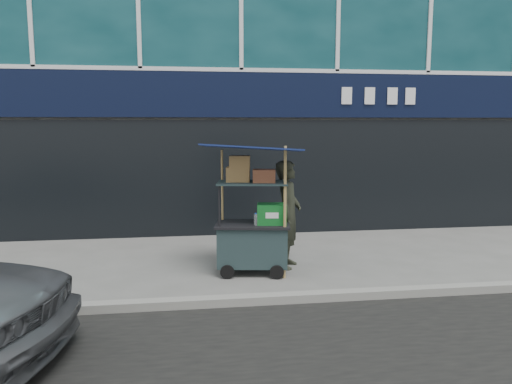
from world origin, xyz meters
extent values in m
plane|color=#60605B|center=(0.00, 0.00, 0.00)|extent=(80.00, 80.00, 0.00)
cube|color=gray|center=(0.00, -0.20, 0.06)|extent=(80.00, 0.18, 0.12)
cube|color=black|center=(0.00, 3.86, 2.90)|extent=(15.68, 0.06, 0.90)
cube|color=black|center=(0.00, 3.90, 1.20)|extent=(15.68, 0.04, 2.40)
cube|color=black|center=(-0.14, 1.17, 0.45)|extent=(1.16, 0.79, 0.63)
cylinder|color=black|center=(-0.56, 0.91, 0.11)|extent=(0.22, 0.08, 0.21)
cylinder|color=black|center=(0.18, 0.79, 0.11)|extent=(0.22, 0.08, 0.21)
cube|color=black|center=(-0.14, 1.17, 0.78)|extent=(1.24, 0.87, 0.04)
cylinder|color=black|center=(-0.67, 0.99, 1.09)|extent=(0.03, 0.03, 0.67)
cylinder|color=black|center=(0.30, 0.83, 1.09)|extent=(0.03, 0.03, 0.67)
cylinder|color=black|center=(-0.58, 1.52, 1.09)|extent=(0.03, 0.03, 0.67)
cylinder|color=black|center=(0.39, 1.36, 1.09)|extent=(0.03, 0.03, 0.67)
cube|color=black|center=(-0.14, 1.17, 1.43)|extent=(1.16, 0.79, 0.03)
cylinder|color=olive|center=(0.30, 0.83, 1.01)|extent=(0.05, 0.05, 2.01)
cylinder|color=olive|center=(-0.58, 1.52, 0.96)|extent=(0.04, 0.04, 1.92)
cube|color=#0E1B4F|center=(-0.14, 1.17, 1.97)|extent=(1.67, 1.30, 0.18)
cube|color=#0D5618|center=(0.15, 1.08, 0.95)|extent=(0.49, 0.38, 0.31)
cylinder|color=silver|center=(-0.12, 0.99, 0.88)|extent=(0.07, 0.07, 0.18)
cylinder|color=#1744AE|center=(-0.12, 0.99, 0.98)|extent=(0.03, 0.03, 0.02)
cube|color=olive|center=(-0.35, 1.25, 1.55)|extent=(0.40, 0.32, 0.22)
cube|color=brown|center=(0.03, 1.10, 1.54)|extent=(0.38, 0.30, 0.20)
cube|color=olive|center=(-0.33, 1.23, 1.76)|extent=(0.35, 0.28, 0.18)
imported|color=#25291E|center=(0.47, 1.42, 0.87)|extent=(0.64, 0.75, 1.75)
camera|label=1|loc=(-1.16, -6.38, 2.36)|focal=35.00mm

